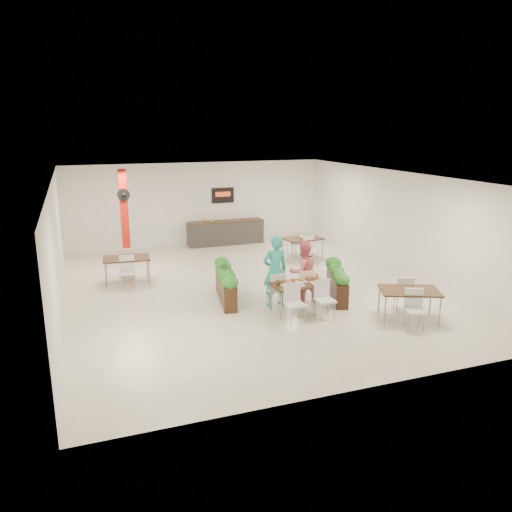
{
  "coord_description": "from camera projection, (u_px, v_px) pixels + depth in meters",
  "views": [
    {
      "loc": [
        -4.48,
        -12.86,
        4.53
      ],
      "look_at": [
        0.04,
        -0.49,
        1.1
      ],
      "focal_mm": 35.0,
      "sensor_mm": 36.0,
      "label": 1
    }
  ],
  "objects": [
    {
      "name": "main_table",
      "position": [
        299.0,
        288.0,
        12.4
      ],
      "size": [
        1.41,
        1.64,
        0.92
      ],
      "rotation": [
        0.0,
        0.0,
        0.01
      ],
      "color": "black",
      "rests_on": "ground"
    },
    {
      "name": "side_table_b",
      "position": [
        302.0,
        241.0,
        17.44
      ],
      "size": [
        1.38,
        1.65,
        0.92
      ],
      "rotation": [
        0.0,
        0.0,
        0.09
      ],
      "color": "black",
      "rests_on": "ground"
    },
    {
      "name": "diner_man",
      "position": [
        275.0,
        271.0,
        12.79
      ],
      "size": [
        0.69,
        0.46,
        1.87
      ],
      "primitive_type": "imported",
      "rotation": [
        0.0,
        0.0,
        3.15
      ],
      "color": "teal",
      "rests_on": "ground"
    },
    {
      "name": "planter_left",
      "position": [
        226.0,
        282.0,
        13.26
      ],
      "size": [
        0.68,
        2.09,
        1.11
      ],
      "rotation": [
        0.0,
        0.0,
        1.41
      ],
      "color": "black",
      "rests_on": "ground"
    },
    {
      "name": "diner_woman",
      "position": [
        303.0,
        272.0,
        13.08
      ],
      "size": [
        0.81,
        0.64,
        1.66
      ],
      "primitive_type": "imported",
      "rotation": [
        0.0,
        0.0,
        3.15
      ],
      "color": "#FA6F7D",
      "rests_on": "ground"
    },
    {
      "name": "red_column",
      "position": [
        124.0,
        217.0,
        16.35
      ],
      "size": [
        0.4,
        0.41,
        3.2
      ],
      "color": "#B9160C",
      "rests_on": "ground"
    },
    {
      "name": "side_table_c",
      "position": [
        409.0,
        294.0,
        11.92
      ],
      "size": [
        1.63,
        1.65,
        0.92
      ],
      "rotation": [
        0.0,
        0.0,
        -0.41
      ],
      "color": "black",
      "rests_on": "ground"
    },
    {
      "name": "room_shell",
      "position": [
        249.0,
        220.0,
        13.81
      ],
      "size": [
        10.1,
        12.1,
        3.22
      ],
      "color": "white",
      "rests_on": "ground"
    },
    {
      "name": "planter_right",
      "position": [
        337.0,
        280.0,
        13.48
      ],
      "size": [
        0.98,
        1.93,
        1.06
      ],
      "rotation": [
        0.0,
        0.0,
        1.21
      ],
      "color": "black",
      "rests_on": "ground"
    },
    {
      "name": "ground",
      "position": [
        249.0,
        289.0,
        14.32
      ],
      "size": [
        12.0,
        12.0,
        0.0
      ],
      "primitive_type": "plane",
      "color": "beige",
      "rests_on": "ground"
    },
    {
      "name": "service_counter",
      "position": [
        226.0,
        232.0,
        19.66
      ],
      "size": [
        3.0,
        0.64,
        2.2
      ],
      "color": "#2E2B29",
      "rests_on": "ground"
    },
    {
      "name": "side_table_a",
      "position": [
        127.0,
        261.0,
        14.84
      ],
      "size": [
        1.41,
        1.65,
        0.92
      ],
      "rotation": [
        0.0,
        0.0,
        -0.07
      ],
      "color": "black",
      "rests_on": "ground"
    }
  ]
}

